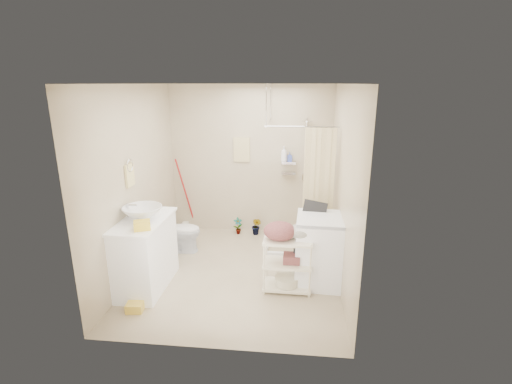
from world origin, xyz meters
TOP-DOWN VIEW (x-y plane):
  - floor at (0.00, 0.00)m, footprint 3.20×3.20m
  - ceiling at (0.00, 0.00)m, footprint 2.80×3.20m
  - wall_back at (0.00, 1.60)m, footprint 2.80×0.04m
  - wall_front at (0.00, -1.60)m, footprint 2.80×0.04m
  - wall_left at (-1.40, 0.00)m, footprint 0.04×3.20m
  - wall_right at (1.40, 0.00)m, footprint 0.04×3.20m
  - vanity at (-1.16, -0.47)m, footprint 0.61×1.08m
  - sink at (-1.14, -0.46)m, footprint 0.54×0.54m
  - counter_basket at (-1.01, -0.79)m, footprint 0.23×0.21m
  - floor_basket at (-1.07, -1.06)m, footprint 0.30×0.24m
  - toilet at (-1.04, 0.62)m, footprint 0.70×0.43m
  - mop at (-1.21, 1.54)m, footprint 0.14×0.14m
  - potted_plant_a at (-0.21, 1.40)m, footprint 0.19×0.17m
  - potted_plant_b at (0.13, 1.41)m, footprint 0.22×0.21m
  - hanging_towel at (-0.15, 1.58)m, footprint 0.28×0.03m
  - towel_ring at (-1.38, -0.20)m, footprint 0.04×0.22m
  - tp_holder at (-1.36, 0.05)m, footprint 0.08×0.12m
  - shower at (0.85, 1.05)m, footprint 1.10×1.10m
  - shampoo_bottle_a at (0.58, 1.50)m, footprint 0.12×0.12m
  - shampoo_bottle_b at (0.68, 1.53)m, footprint 0.08×0.09m
  - washing_machine at (1.14, -0.13)m, footprint 0.67×0.69m
  - laundry_rack at (0.71, -0.38)m, footprint 0.63×0.38m
  - ironing_board at (0.99, -0.03)m, footprint 0.33×0.13m

SIDE VIEW (x-z plane):
  - floor at x=0.00m, z-range 0.00..0.00m
  - floor_basket at x=-1.07m, z-range 0.00..0.15m
  - potted_plant_a at x=-0.21m, z-range 0.00..0.30m
  - potted_plant_b at x=0.13m, z-range 0.00..0.32m
  - toilet at x=-1.04m, z-range 0.00..0.70m
  - laundry_rack at x=0.71m, z-range 0.00..0.85m
  - washing_machine at x=1.14m, z-range 0.00..0.93m
  - vanity at x=-1.16m, z-range 0.00..0.94m
  - ironing_board at x=0.99m, z-range 0.00..1.12m
  - mop at x=-1.21m, z-range 0.00..1.33m
  - tp_holder at x=-1.36m, z-range 0.65..0.79m
  - counter_basket at x=-1.01m, z-range 0.94..1.04m
  - sink at x=-1.14m, z-range 0.94..1.11m
  - shower at x=0.85m, z-range 0.00..2.10m
  - wall_back at x=0.00m, z-range 0.00..2.60m
  - wall_front at x=0.00m, z-range 0.00..2.60m
  - wall_left at x=-1.40m, z-range 0.00..2.60m
  - wall_right at x=1.40m, z-range 0.00..2.60m
  - shampoo_bottle_b at x=0.68m, z-range 1.32..1.48m
  - shampoo_bottle_a at x=0.58m, z-range 1.32..1.58m
  - towel_ring at x=-1.38m, z-range 1.30..1.64m
  - hanging_towel at x=-0.15m, z-range 1.29..1.71m
  - ceiling at x=0.00m, z-range 2.58..2.62m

